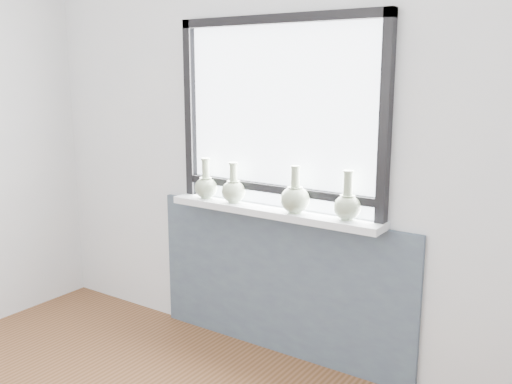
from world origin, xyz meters
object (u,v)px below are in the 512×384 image
Objects in this scene: windowsill at (272,211)px; vase_b at (233,189)px; vase_a at (206,186)px; vase_d at (347,204)px; vase_c at (295,198)px.

windowsill is 5.56× the size of vase_b.
vase_b is at bearing -178.26° from windowsill.
windowsill is 5.41× the size of vase_a.
vase_a is 0.21m from vase_b.
vase_b is at bearing -179.11° from vase_d.
vase_c is 1.00× the size of vase_d.
windowsill is 0.19m from vase_c.
vase_c reaches higher than vase_b.
windowsill is at bearing -179.60° from vase_d.
vase_c is (0.42, -0.01, 0.01)m from vase_b.
vase_a is at bearing 178.71° from vase_c.
windowsill is at bearing 1.74° from vase_b.
vase_b is 0.92× the size of vase_c.
vase_a is 0.93m from vase_d.
windowsill is 0.48m from vase_a.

